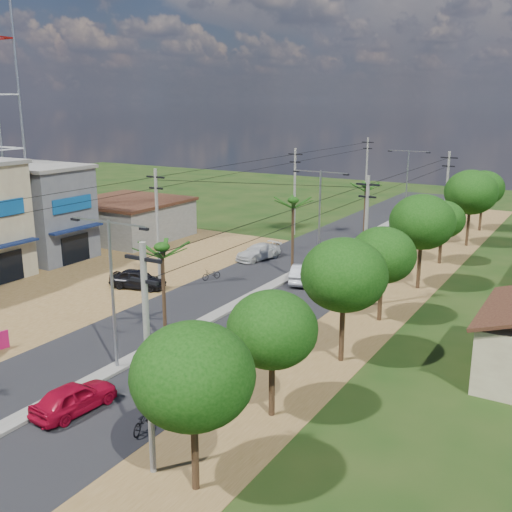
% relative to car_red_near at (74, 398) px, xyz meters
% --- Properties ---
extents(ground, '(160.00, 160.00, 0.00)m').
position_rel_car_red_near_xyz_m(ground, '(-1.50, 4.31, -0.69)').
color(ground, black).
rests_on(ground, ground).
extents(road, '(12.00, 110.00, 0.04)m').
position_rel_car_red_near_xyz_m(road, '(-1.50, 19.31, -0.67)').
color(road, black).
rests_on(road, ground).
extents(median, '(1.00, 90.00, 0.18)m').
position_rel_car_red_near_xyz_m(median, '(-1.50, 22.31, -0.60)').
color(median, '#605E56').
rests_on(median, ground).
extents(dirt_lot_west, '(18.00, 46.00, 0.04)m').
position_rel_car_red_near_xyz_m(dirt_lot_west, '(-16.50, 12.31, -0.68)').
color(dirt_lot_west, brown).
rests_on(dirt_lot_west, ground).
extents(dirt_shoulder_east, '(5.00, 90.00, 0.03)m').
position_rel_car_red_near_xyz_m(dirt_shoulder_east, '(7.00, 19.31, -0.68)').
color(dirt_shoulder_east, brown).
rests_on(dirt_shoulder_east, ground).
extents(shophouse_grey, '(9.00, 6.40, 8.30)m').
position_rel_car_red_near_xyz_m(shophouse_grey, '(-23.48, 18.31, 3.47)').
color(shophouse_grey, '#4B4D53').
rests_on(shophouse_grey, ground).
extents(low_shed, '(10.40, 10.40, 3.95)m').
position_rel_car_red_near_xyz_m(low_shed, '(-22.50, 28.31, 1.27)').
color(low_shed, '#605E56').
rests_on(low_shed, ground).
extents(tree_east_a, '(4.40, 4.40, 6.37)m').
position_rel_car_red_near_xyz_m(tree_east_a, '(8.00, -1.69, 3.79)').
color(tree_east_a, black).
rests_on(tree_east_a, ground).
extents(tree_east_b, '(4.00, 4.00, 5.83)m').
position_rel_car_red_near_xyz_m(tree_east_b, '(7.80, 4.31, 3.42)').
color(tree_east_b, black).
rests_on(tree_east_b, ground).
extents(tree_east_c, '(4.60, 4.60, 6.83)m').
position_rel_car_red_near_xyz_m(tree_east_c, '(8.20, 11.31, 4.17)').
color(tree_east_c, black).
rests_on(tree_east_c, ground).
extents(tree_east_d, '(4.20, 4.20, 6.13)m').
position_rel_car_red_near_xyz_m(tree_east_d, '(7.90, 18.31, 3.64)').
color(tree_east_d, black).
rests_on(tree_east_d, ground).
extents(tree_east_e, '(4.80, 4.80, 7.14)m').
position_rel_car_red_near_xyz_m(tree_east_e, '(8.10, 26.31, 4.39)').
color(tree_east_e, black).
rests_on(tree_east_e, ground).
extents(tree_east_f, '(3.80, 3.80, 5.52)m').
position_rel_car_red_near_xyz_m(tree_east_f, '(7.70, 34.31, 3.19)').
color(tree_east_f, black).
rests_on(tree_east_f, ground).
extents(tree_east_g, '(5.00, 5.00, 7.38)m').
position_rel_car_red_near_xyz_m(tree_east_g, '(8.30, 42.31, 4.55)').
color(tree_east_g, black).
rests_on(tree_east_g, ground).
extents(tree_east_h, '(4.40, 4.40, 6.52)m').
position_rel_car_red_near_xyz_m(tree_east_h, '(8.00, 50.31, 3.94)').
color(tree_east_h, black).
rests_on(tree_east_h, ground).
extents(palm_median_near, '(2.00, 2.00, 6.15)m').
position_rel_car_red_near_xyz_m(palm_median_near, '(-1.50, 8.31, 4.84)').
color(palm_median_near, black).
rests_on(palm_median_near, ground).
extents(palm_median_mid, '(2.00, 2.00, 6.55)m').
position_rel_car_red_near_xyz_m(palm_median_mid, '(-1.50, 24.31, 5.21)').
color(palm_median_mid, black).
rests_on(palm_median_mid, ground).
extents(palm_median_far, '(2.00, 2.00, 5.85)m').
position_rel_car_red_near_xyz_m(palm_median_far, '(-1.50, 40.31, 4.57)').
color(palm_median_far, black).
rests_on(palm_median_far, ground).
extents(streetlight_near, '(5.10, 0.18, 8.00)m').
position_rel_car_red_near_xyz_m(streetlight_near, '(-1.50, 4.31, 4.09)').
color(streetlight_near, gray).
rests_on(streetlight_near, ground).
extents(streetlight_mid, '(5.10, 0.18, 8.00)m').
position_rel_car_red_near_xyz_m(streetlight_mid, '(-1.50, 29.31, 4.09)').
color(streetlight_mid, gray).
rests_on(streetlight_mid, ground).
extents(streetlight_far, '(5.10, 0.18, 8.00)m').
position_rel_car_red_near_xyz_m(streetlight_far, '(-1.50, 54.31, 4.09)').
color(streetlight_far, gray).
rests_on(streetlight_far, ground).
extents(utility_pole_w_b, '(1.60, 0.24, 9.00)m').
position_rel_car_red_near_xyz_m(utility_pole_w_b, '(-8.50, 16.31, 4.06)').
color(utility_pole_w_b, '#605E56').
rests_on(utility_pole_w_b, ground).
extents(utility_pole_w_c, '(1.60, 0.24, 9.00)m').
position_rel_car_red_near_xyz_m(utility_pole_w_c, '(-8.50, 38.31, 4.06)').
color(utility_pole_w_c, '#605E56').
rests_on(utility_pole_w_c, ground).
extents(utility_pole_w_d, '(1.60, 0.24, 9.00)m').
position_rel_car_red_near_xyz_m(utility_pole_w_d, '(-8.50, 59.31, 4.06)').
color(utility_pole_w_d, '#605E56').
rests_on(utility_pole_w_d, ground).
extents(utility_pole_e_a, '(1.60, 0.24, 9.00)m').
position_rel_car_red_near_xyz_m(utility_pole_e_a, '(6.00, -1.69, 4.06)').
color(utility_pole_e_a, '#605E56').
rests_on(utility_pole_e_a, ground).
extents(utility_pole_e_b, '(1.60, 0.24, 9.00)m').
position_rel_car_red_near_xyz_m(utility_pole_e_b, '(6.00, 20.31, 4.06)').
color(utility_pole_e_b, '#605E56').
rests_on(utility_pole_e_b, ground).
extents(utility_pole_e_c, '(1.60, 0.24, 9.00)m').
position_rel_car_red_near_xyz_m(utility_pole_e_c, '(6.00, 42.31, 4.06)').
color(utility_pole_e_c, '#605E56').
rests_on(utility_pole_e_c, ground).
extents(car_red_near, '(1.97, 4.20, 1.39)m').
position_rel_car_red_near_xyz_m(car_red_near, '(0.00, 0.00, 0.00)').
color(car_red_near, maroon).
rests_on(car_red_near, ground).
extents(car_silver_mid, '(2.84, 4.72, 1.47)m').
position_rel_car_red_near_xyz_m(car_silver_mid, '(0.00, 23.25, 0.04)').
color(car_silver_mid, '#A5A7AD').
rests_on(car_silver_mid, ground).
extents(car_white_far, '(2.95, 4.88, 1.32)m').
position_rel_car_red_near_xyz_m(car_white_far, '(-6.50, 27.45, -0.03)').
color(car_white_far, '#AEAEAA').
rests_on(car_white_far, ground).
extents(car_parked_dark, '(4.55, 2.71, 1.45)m').
position_rel_car_red_near_xyz_m(car_parked_dark, '(-9.99, 15.55, 0.03)').
color(car_parked_dark, black).
rests_on(car_parked_dark, ground).
extents(moto_rider_east, '(1.12, 1.96, 0.98)m').
position_rel_car_red_near_xyz_m(moto_rider_east, '(3.70, 0.39, -0.21)').
color(moto_rider_east, black).
rests_on(moto_rider_east, ground).
extents(moto_rider_west_a, '(1.18, 1.70, 0.85)m').
position_rel_car_red_near_xyz_m(moto_rider_west_a, '(-6.50, 20.18, -0.27)').
color(moto_rider_west_a, black).
rests_on(moto_rider_west_a, ground).
extents(moto_rider_west_b, '(0.70, 1.57, 0.91)m').
position_rel_car_red_near_xyz_m(moto_rider_west_b, '(-6.44, 30.88, -0.24)').
color(moto_rider_west_b, black).
rests_on(moto_rider_west_b, ground).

